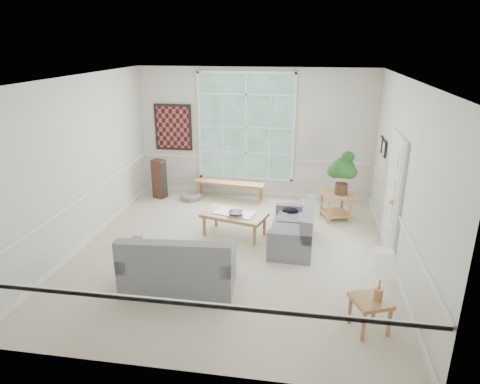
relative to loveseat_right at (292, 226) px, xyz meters
name	(u,v)px	position (x,y,z in m)	size (l,w,h in m)	color
floor	(233,251)	(-1.03, -0.39, -0.40)	(5.50, 6.00, 0.01)	beige
ceiling	(232,78)	(-1.03, -0.39, 2.61)	(5.50, 6.00, 0.02)	white
wall_back	(255,134)	(-1.03, 2.61, 1.11)	(5.50, 0.02, 3.00)	silver
wall_front	(181,254)	(-1.03, -3.39, 1.11)	(5.50, 0.02, 3.00)	silver
wall_left	(79,163)	(-3.78, -0.39, 1.11)	(0.02, 6.00, 3.00)	silver
wall_right	(404,178)	(1.72, -0.39, 1.11)	(0.02, 6.00, 3.00)	silver
window_back	(246,127)	(-1.23, 2.57, 1.26)	(2.30, 0.08, 2.40)	white
entry_door	(391,192)	(1.68, 0.21, 0.66)	(0.08, 0.90, 2.10)	white
door_sidelight	(399,200)	(1.68, -0.42, 0.76)	(0.08, 0.26, 1.90)	white
wall_art	(173,127)	(-2.98, 2.56, 1.21)	(0.90, 0.06, 1.10)	maroon
wall_frame_near	(384,149)	(1.68, 1.36, 1.16)	(0.04, 0.26, 0.32)	black
wall_frame_far	(381,144)	(1.68, 1.76, 1.16)	(0.04, 0.26, 0.32)	black
loveseat_right	(292,226)	(0.00, 0.00, 0.00)	(0.75, 1.45, 0.78)	slate
loveseat_front	(179,260)	(-1.63, -1.66, 0.06)	(1.66, 0.86, 0.90)	slate
coffee_table	(234,224)	(-1.11, 0.27, -0.17)	(1.19, 0.65, 0.45)	#AC7845
pewter_bowl	(235,212)	(-1.08, 0.22, 0.10)	(0.35, 0.35, 0.09)	#A5A5AA
window_bench	(229,190)	(-1.58, 2.26, -0.19)	(1.71, 0.33, 0.40)	#AC7845
end_table	(336,206)	(0.85, 1.40, -0.10)	(0.57, 0.57, 0.57)	#AC7845
houseplant	(342,173)	(0.92, 1.35, 0.63)	(0.52, 0.52, 0.90)	#21531E
side_table	(369,314)	(1.09, -2.28, -0.16)	(0.45, 0.45, 0.46)	#AC7845
table_lamp	(381,276)	(1.17, -2.28, 0.41)	(0.40, 0.40, 0.70)	white
pet_bed	(191,197)	(-2.46, 2.03, -0.32)	(0.46, 0.46, 0.14)	gray
floor_speaker	(159,179)	(-3.22, 2.06, 0.07)	(0.29, 0.23, 0.93)	#43251A
cat	(290,211)	(-0.07, 0.51, 0.08)	(0.31, 0.22, 0.14)	black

